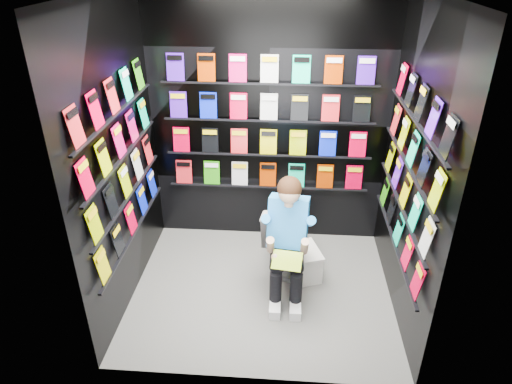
{
  "coord_description": "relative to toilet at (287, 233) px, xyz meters",
  "views": [
    {
      "loc": [
        0.19,
        -3.35,
        2.88
      ],
      "look_at": [
        -0.07,
        0.15,
        0.98
      ],
      "focal_mm": 32.0,
      "sensor_mm": 36.0,
      "label": 1
    }
  ],
  "objects": [
    {
      "name": "toilet",
      "position": [
        0.0,
        0.0,
        0.0
      ],
      "size": [
        0.52,
        0.8,
        0.73
      ],
      "primitive_type": "imported",
      "rotation": [
        0.0,
        0.0,
        3.0
      ],
      "color": "white",
      "rests_on": "floor"
    },
    {
      "name": "comics_left",
      "position": [
        -1.39,
        -0.44,
        0.94
      ],
      "size": [
        0.06,
        1.7,
        1.37
      ],
      "primitive_type": null,
      "color": "red",
      "rests_on": "wall_left"
    },
    {
      "name": "reader",
      "position": [
        0.0,
        -0.38,
        0.37
      ],
      "size": [
        0.56,
        0.74,
        1.26
      ],
      "primitive_type": null,
      "rotation": [
        0.0,
        0.0,
        -0.14
      ],
      "color": "blue",
      "rests_on": "toilet"
    },
    {
      "name": "wall_left",
      "position": [
        -1.42,
        -0.44,
        0.93
      ],
      "size": [
        0.04,
        2.0,
        2.6
      ],
      "primitive_type": "cube",
      "color": "black",
      "rests_on": "floor"
    },
    {
      "name": "wall_back",
      "position": [
        -0.22,
        0.56,
        0.93
      ],
      "size": [
        2.4,
        0.04,
        2.6
      ],
      "primitive_type": "cube",
      "color": "black",
      "rests_on": "floor"
    },
    {
      "name": "longbox_lid",
      "position": [
        0.2,
        -0.16,
        -0.08
      ],
      "size": [
        0.33,
        0.43,
        0.03
      ],
      "primitive_type": "cube",
      "rotation": [
        0.0,
        0.0,
        0.32
      ],
      "color": "silver",
      "rests_on": "longbox"
    },
    {
      "name": "comics_back",
      "position": [
        -0.22,
        0.53,
        0.94
      ],
      "size": [
        2.1,
        0.06,
        1.37
      ],
      "primitive_type": null,
      "color": "red",
      "rests_on": "wall_back"
    },
    {
      "name": "floor",
      "position": [
        -0.22,
        -0.44,
        -0.37
      ],
      "size": [
        2.4,
        2.4,
        0.0
      ],
      "primitive_type": "plane",
      "color": "#5D5D5A",
      "rests_on": "ground"
    },
    {
      "name": "comics_right",
      "position": [
        0.95,
        -0.44,
        0.94
      ],
      "size": [
        0.06,
        1.7,
        1.37
      ],
      "primitive_type": null,
      "color": "red",
      "rests_on": "wall_right"
    },
    {
      "name": "longbox",
      "position": [
        0.2,
        -0.16,
        -0.23
      ],
      "size": [
        0.3,
        0.41,
        0.27
      ],
      "primitive_type": "cube",
      "rotation": [
        0.0,
        0.0,
        0.32
      ],
      "color": "silver",
      "rests_on": "floor"
    },
    {
      "name": "wall_front",
      "position": [
        -0.22,
        -1.44,
        0.93
      ],
      "size": [
        2.4,
        0.04,
        2.6
      ],
      "primitive_type": "cube",
      "color": "black",
      "rests_on": "floor"
    },
    {
      "name": "held_comic",
      "position": [
        0.0,
        -0.73,
        0.21
      ],
      "size": [
        0.26,
        0.18,
        0.1
      ],
      "primitive_type": "cube",
      "rotation": [
        -0.96,
        0.0,
        -0.14
      ],
      "color": "#1D9C17",
      "rests_on": "reader"
    },
    {
      "name": "wall_right",
      "position": [
        0.98,
        -0.44,
        0.93
      ],
      "size": [
        0.04,
        2.0,
        2.6
      ],
      "primitive_type": "cube",
      "color": "black",
      "rests_on": "floor"
    }
  ]
}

